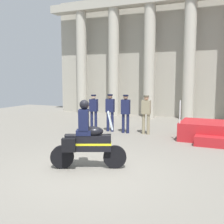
# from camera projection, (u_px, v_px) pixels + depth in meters

# --- Properties ---
(ground_plane) EXTENTS (28.00, 28.00, 0.00)m
(ground_plane) POSITION_uv_depth(u_px,v_px,m) (91.00, 172.00, 7.45)
(ground_plane) COLOR gray
(colonnade_backdrop) EXTENTS (16.15, 1.54, 7.75)m
(colonnade_backdrop) POSITION_uv_depth(u_px,v_px,m) (171.00, 51.00, 17.04)
(colonnade_backdrop) COLOR #A49F91
(colonnade_backdrop) RESTS_ON ground_plane
(reviewing_stand) EXTENTS (3.14, 2.33, 1.62)m
(reviewing_stand) POSITION_uv_depth(u_px,v_px,m) (221.00, 132.00, 11.02)
(reviewing_stand) COLOR #B21E23
(reviewing_stand) RESTS_ON ground_plane
(officer_in_row_0) EXTENTS (0.39, 0.25, 1.68)m
(officer_in_row_0) POSITION_uv_depth(u_px,v_px,m) (94.00, 109.00, 13.35)
(officer_in_row_0) COLOR #191E42
(officer_in_row_0) RESTS_ON ground_plane
(officer_in_row_1) EXTENTS (0.39, 0.25, 1.72)m
(officer_in_row_1) POSITION_uv_depth(u_px,v_px,m) (110.00, 110.00, 12.91)
(officer_in_row_1) COLOR #191E42
(officer_in_row_1) RESTS_ON ground_plane
(officer_in_row_2) EXTENTS (0.39, 0.25, 1.72)m
(officer_in_row_2) POSITION_uv_depth(u_px,v_px,m) (126.00, 111.00, 12.54)
(officer_in_row_2) COLOR #191E42
(officer_in_row_2) RESTS_ON ground_plane
(officer_in_row_3) EXTENTS (0.39, 0.25, 1.71)m
(officer_in_row_3) POSITION_uv_depth(u_px,v_px,m) (146.00, 111.00, 12.27)
(officer_in_row_3) COLOR gray
(officer_in_row_3) RESTS_ON ground_plane
(motorcycle_with_rider) EXTENTS (1.95, 1.07, 1.90)m
(motorcycle_with_rider) POSITION_uv_depth(u_px,v_px,m) (86.00, 140.00, 7.67)
(motorcycle_with_rider) COLOR black
(motorcycle_with_rider) RESTS_ON ground_plane
(briefcase_on_ground) EXTENTS (0.10, 0.32, 0.36)m
(briefcase_on_ground) POSITION_uv_depth(u_px,v_px,m) (83.00, 125.00, 13.57)
(briefcase_on_ground) COLOR black
(briefcase_on_ground) RESTS_ON ground_plane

